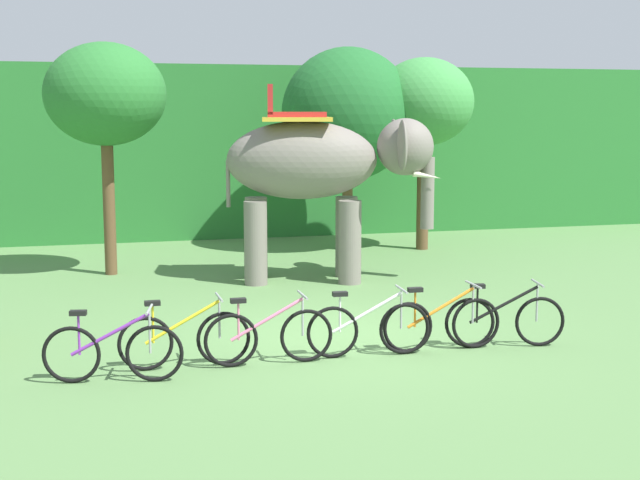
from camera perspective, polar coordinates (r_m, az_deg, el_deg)
The scene contains 12 objects.
ground_plane at distance 13.12m, azimuth 1.41°, elevation -6.23°, with size 80.00×80.00×0.00m, color #567F47.
foliage_hedge at distance 25.86m, azimuth -6.99°, elevation 5.87°, with size 36.00×6.00×4.45m, color #28702D.
tree_far_left at distance 18.25m, azimuth -13.61°, elevation 8.99°, with size 2.40×2.40×4.63m.
tree_right at distance 20.99m, azimuth 1.79°, elevation 8.05°, with size 3.11×3.11×4.77m.
tree_center at distance 21.21m, azimuth 6.71°, elevation 8.70°, with size 2.32×2.32×4.53m.
elephant at distance 17.16m, azimuth -0.04°, elevation 4.66°, with size 4.24×2.39×3.78m.
bike_purple at distance 11.17m, azimuth -13.17°, elevation -6.99°, with size 1.69×0.54×0.92m.
bike_yellow at distance 11.61m, azimuth -8.69°, elevation -6.27°, with size 1.71×0.52×0.92m.
bike_pink at distance 11.64m, azimuth -3.31°, elevation -6.15°, with size 1.71×0.52×0.92m.
bike_white at distance 12.03m, azimuth 3.13°, elevation -5.68°, with size 1.71×0.52×0.92m.
bike_orange at distance 12.41m, azimuth 7.83°, elevation -5.31°, with size 1.71×0.52×0.92m.
bike_black at distance 12.75m, azimuth 11.76°, elevation -5.05°, with size 1.69×0.53×0.92m.
Camera 1 is at (-3.58, -12.18, 3.29)m, focal length 49.87 mm.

